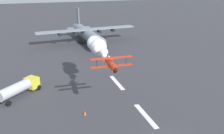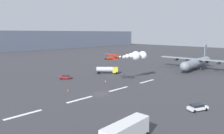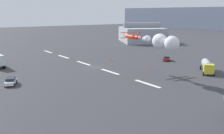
{
  "view_description": "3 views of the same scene",
  "coord_description": "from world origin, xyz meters",
  "px_view_note": "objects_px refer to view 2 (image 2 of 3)",
  "views": [
    {
      "loc": [
        -24.7,
        16.59,
        21.69
      ],
      "look_at": [
        25.22,
        0.0,
        2.48
      ],
      "focal_mm": 39.06,
      "sensor_mm": 36.0,
      "label": 1
    },
    {
      "loc": [
        -38.05,
        -42.81,
        16.96
      ],
      "look_at": [
        9.59,
        5.31,
        5.93
      ],
      "focal_mm": 33.72,
      "sensor_mm": 36.0,
      "label": 2
    },
    {
      "loc": [
        65.58,
        -38.38,
        15.23
      ],
      "look_at": [
        13.15,
        -3.34,
        2.6
      ],
      "focal_mm": 44.47,
      "sensor_mm": 36.0,
      "label": 3
    }
  ],
  "objects_px": {
    "followme_car_yellow": "(198,107)",
    "traffic_cone_far": "(106,81)",
    "cargo_transport_plane": "(196,63)",
    "stunt_biplane_red": "(136,56)",
    "traffic_cone_near": "(68,90)",
    "airport_staff_sedan": "(65,77)",
    "fuel_tanker_truck": "(108,70)"
  },
  "relations": [
    {
      "from": "airport_staff_sedan",
      "to": "traffic_cone_far",
      "type": "relative_size",
      "value": 5.76
    },
    {
      "from": "fuel_tanker_truck",
      "to": "traffic_cone_near",
      "type": "bearing_deg",
      "value": -157.07
    },
    {
      "from": "stunt_biplane_red",
      "to": "followme_car_yellow",
      "type": "relative_size",
      "value": 4.07
    },
    {
      "from": "airport_staff_sedan",
      "to": "traffic_cone_near",
      "type": "relative_size",
      "value": 5.76
    },
    {
      "from": "traffic_cone_far",
      "to": "stunt_biplane_red",
      "type": "bearing_deg",
      "value": -27.47
    },
    {
      "from": "cargo_transport_plane",
      "to": "traffic_cone_far",
      "type": "xyz_separation_m",
      "value": [
        -46.27,
        11.39,
        -2.93
      ]
    },
    {
      "from": "cargo_transport_plane",
      "to": "traffic_cone_far",
      "type": "height_order",
      "value": "cargo_transport_plane"
    },
    {
      "from": "traffic_cone_near",
      "to": "cargo_transport_plane",
      "type": "bearing_deg",
      "value": -9.56
    },
    {
      "from": "airport_staff_sedan",
      "to": "followme_car_yellow",
      "type": "bearing_deg",
      "value": -86.43
    },
    {
      "from": "fuel_tanker_truck",
      "to": "traffic_cone_far",
      "type": "distance_m",
      "value": 15.19
    },
    {
      "from": "airport_staff_sedan",
      "to": "fuel_tanker_truck",
      "type": "bearing_deg",
      "value": -11.75
    },
    {
      "from": "stunt_biplane_red",
      "to": "followme_car_yellow",
      "type": "xyz_separation_m",
      "value": [
        -14.29,
        -29.05,
        -8.01
      ]
    },
    {
      "from": "followme_car_yellow",
      "to": "fuel_tanker_truck",
      "type": "bearing_deg",
      "value": 71.26
    },
    {
      "from": "cargo_transport_plane",
      "to": "followme_car_yellow",
      "type": "xyz_separation_m",
      "value": [
        -50.51,
        -22.89,
        -2.49
      ]
    },
    {
      "from": "cargo_transport_plane",
      "to": "airport_staff_sedan",
      "type": "height_order",
      "value": "cargo_transport_plane"
    },
    {
      "from": "airport_staff_sedan",
      "to": "traffic_cone_near",
      "type": "height_order",
      "value": "airport_staff_sedan"
    },
    {
      "from": "followme_car_yellow",
      "to": "traffic_cone_far",
      "type": "height_order",
      "value": "followme_car_yellow"
    },
    {
      "from": "airport_staff_sedan",
      "to": "traffic_cone_near",
      "type": "bearing_deg",
      "value": -119.74
    },
    {
      "from": "stunt_biplane_red",
      "to": "traffic_cone_far",
      "type": "bearing_deg",
      "value": 152.53
    },
    {
      "from": "cargo_transport_plane",
      "to": "traffic_cone_near",
      "type": "bearing_deg",
      "value": 170.44
    },
    {
      "from": "fuel_tanker_truck",
      "to": "followme_car_yellow",
      "type": "xyz_separation_m",
      "value": [
        -15.18,
        -44.72,
        -0.93
      ]
    },
    {
      "from": "cargo_transport_plane",
      "to": "stunt_biplane_red",
      "type": "xyz_separation_m",
      "value": [
        -36.22,
        6.16,
        5.52
      ]
    },
    {
      "from": "stunt_biplane_red",
      "to": "traffic_cone_near",
      "type": "relative_size",
      "value": 26.32
    },
    {
      "from": "followme_car_yellow",
      "to": "traffic_cone_far",
      "type": "relative_size",
      "value": 6.46
    },
    {
      "from": "cargo_transport_plane",
      "to": "airport_staff_sedan",
      "type": "distance_m",
      "value": 59.4
    },
    {
      "from": "fuel_tanker_truck",
      "to": "airport_staff_sedan",
      "type": "relative_size",
      "value": 1.88
    },
    {
      "from": "followme_car_yellow",
      "to": "airport_staff_sedan",
      "type": "xyz_separation_m",
      "value": [
        -3.03,
        48.51,
        -0.0
      ]
    },
    {
      "from": "stunt_biplane_red",
      "to": "fuel_tanker_truck",
      "type": "relative_size",
      "value": 2.44
    },
    {
      "from": "fuel_tanker_truck",
      "to": "traffic_cone_far",
      "type": "bearing_deg",
      "value": -136.32
    },
    {
      "from": "airport_staff_sedan",
      "to": "traffic_cone_far",
      "type": "height_order",
      "value": "airport_staff_sedan"
    },
    {
      "from": "traffic_cone_far",
      "to": "followme_car_yellow",
      "type": "bearing_deg",
      "value": -97.04
    },
    {
      "from": "followme_car_yellow",
      "to": "traffic_cone_near",
      "type": "distance_m",
      "value": 35.35
    }
  ]
}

